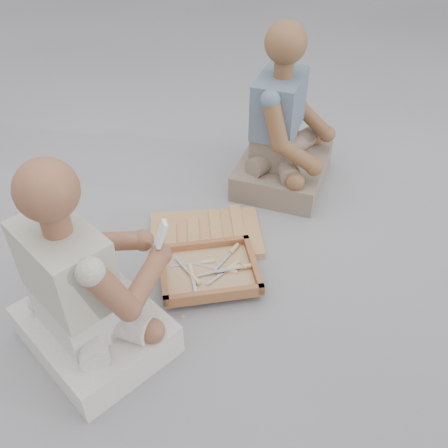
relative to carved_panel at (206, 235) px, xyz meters
name	(u,v)px	position (x,y,z in m)	size (l,w,h in m)	color
ground	(236,284)	(0.01, -0.38, -0.02)	(60.00, 60.00, 0.00)	#929297
carved_panel	(206,235)	(0.00, 0.00, 0.00)	(0.59, 0.39, 0.04)	#B07244
tool_tray	(209,271)	(-0.10, -0.30, 0.04)	(0.54, 0.48, 0.06)	brown
chisel_0	(229,269)	(-0.01, -0.34, 0.05)	(0.22, 0.04, 0.02)	silver
chisel_1	(232,251)	(0.05, -0.23, 0.05)	(0.19, 0.14, 0.02)	silver
chisel_2	(246,266)	(0.07, -0.36, 0.06)	(0.22, 0.05, 0.02)	silver
chisel_3	(191,273)	(-0.19, -0.29, 0.06)	(0.06, 0.22, 0.02)	silver
chisel_4	(231,267)	(0.00, -0.33, 0.05)	(0.21, 0.10, 0.02)	silver
chisel_5	(226,270)	(-0.03, -0.33, 0.04)	(0.18, 0.16, 0.02)	silver
chisel_6	(203,262)	(-0.11, -0.24, 0.04)	(0.22, 0.07, 0.02)	silver
chisel_7	(193,276)	(-0.19, -0.32, 0.06)	(0.06, 0.22, 0.02)	silver
wood_chip_0	(210,298)	(-0.15, -0.41, -0.02)	(0.02, 0.01, 0.00)	tan
wood_chip_1	(195,302)	(-0.22, -0.41, -0.02)	(0.02, 0.01, 0.00)	tan
wood_chip_2	(200,272)	(-0.12, -0.24, -0.02)	(0.02, 0.01, 0.00)	tan
wood_chip_3	(183,317)	(-0.30, -0.47, -0.02)	(0.02, 0.01, 0.00)	tan
wood_chip_4	(198,263)	(-0.11, -0.17, -0.02)	(0.02, 0.01, 0.00)	tan
wood_chip_5	(242,269)	(0.07, -0.30, -0.02)	(0.02, 0.01, 0.00)	tan
wood_chip_6	(248,234)	(0.22, -0.07, -0.02)	(0.02, 0.01, 0.00)	tan
wood_chip_7	(171,235)	(-0.17, 0.09, -0.02)	(0.02, 0.01, 0.00)	tan
wood_chip_8	(204,271)	(-0.10, -0.23, -0.02)	(0.02, 0.01, 0.00)	tan
craftsman	(84,291)	(-0.69, -0.45, 0.30)	(0.71, 0.73, 0.94)	beige
companion	(283,135)	(0.63, 0.32, 0.30)	(0.79, 0.79, 0.97)	#7C6859
mobile_phone	(161,234)	(-0.34, -0.39, 0.43)	(0.06, 0.05, 0.12)	white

